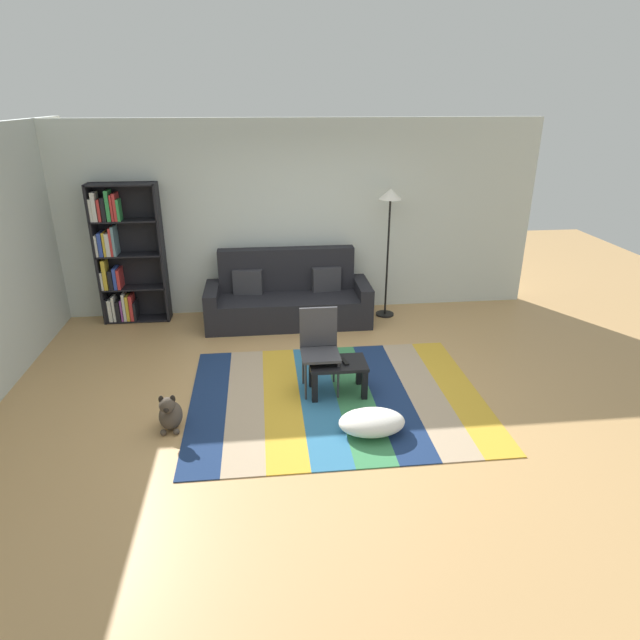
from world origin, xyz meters
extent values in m
plane|color=tan|center=(0.00, 0.00, 0.00)|extent=(14.00, 14.00, 0.00)
cube|color=silver|center=(0.00, 2.55, 1.35)|extent=(6.80, 0.10, 2.70)
cube|color=navy|center=(-1.18, -0.16, 0.01)|extent=(0.38, 2.42, 0.01)
cube|color=tan|center=(-0.80, -0.16, 0.01)|extent=(0.38, 2.42, 0.01)
cube|color=gold|center=(-0.42, -0.16, 0.01)|extent=(0.38, 2.42, 0.01)
cube|color=teal|center=(-0.04, -0.16, 0.01)|extent=(0.38, 2.42, 0.01)
cube|color=#387F4C|center=(0.35, -0.16, 0.01)|extent=(0.38, 2.42, 0.01)
cube|color=navy|center=(0.73, -0.16, 0.01)|extent=(0.38, 2.42, 0.01)
cube|color=tan|center=(1.11, -0.16, 0.01)|extent=(0.38, 2.42, 0.01)
cube|color=gold|center=(1.49, -0.16, 0.01)|extent=(0.38, 2.42, 0.01)
cube|color=black|center=(-0.23, 1.95, 0.20)|extent=(1.90, 0.80, 0.40)
cube|color=black|center=(-0.23, 2.25, 0.70)|extent=(1.90, 0.20, 0.60)
cube|color=black|center=(-1.27, 1.95, 0.28)|extent=(0.18, 0.80, 0.56)
cube|color=black|center=(0.81, 1.95, 0.28)|extent=(0.18, 0.80, 0.56)
cube|color=#333338|center=(-0.78, 2.13, 0.56)|extent=(0.42, 0.19, 0.36)
cube|color=#333338|center=(0.32, 2.13, 0.56)|extent=(0.42, 0.19, 0.36)
cube|color=black|center=(-2.78, 2.30, 0.96)|extent=(0.04, 0.28, 1.92)
cube|color=black|center=(-1.92, 2.30, 0.96)|extent=(0.04, 0.28, 1.92)
cube|color=black|center=(-2.35, 2.43, 0.96)|extent=(0.90, 0.01, 1.92)
cube|color=black|center=(-2.35, 2.30, 0.02)|extent=(0.86, 0.28, 0.02)
cube|color=black|center=(-2.35, 2.30, 0.49)|extent=(0.86, 0.28, 0.02)
cube|color=black|center=(-2.35, 2.30, 0.96)|extent=(0.86, 0.28, 0.02)
cube|color=black|center=(-2.35, 2.30, 1.43)|extent=(0.86, 0.28, 0.02)
cube|color=black|center=(-2.35, 2.30, 1.90)|extent=(0.86, 0.28, 0.02)
cube|color=black|center=(-2.75, 2.27, 0.19)|extent=(0.03, 0.20, 0.33)
cube|color=silver|center=(-2.71, 2.28, 0.18)|extent=(0.05, 0.22, 0.31)
cube|color=silver|center=(-2.65, 2.27, 0.21)|extent=(0.03, 0.21, 0.36)
cube|color=black|center=(-2.60, 2.25, 0.17)|extent=(0.05, 0.16, 0.29)
cube|color=purple|center=(-2.55, 2.26, 0.18)|extent=(0.03, 0.18, 0.30)
cube|color=silver|center=(-2.51, 2.28, 0.23)|extent=(0.04, 0.21, 0.40)
cube|color=gold|center=(-2.47, 2.27, 0.21)|extent=(0.04, 0.20, 0.36)
cube|color=red|center=(-2.41, 2.29, 0.21)|extent=(0.04, 0.24, 0.37)
cube|color=black|center=(-2.37, 2.29, 0.16)|extent=(0.03, 0.25, 0.26)
cube|color=silver|center=(-2.75, 2.26, 0.62)|extent=(0.03, 0.19, 0.25)
cube|color=gold|center=(-2.70, 2.27, 0.71)|extent=(0.05, 0.19, 0.41)
cube|color=black|center=(-2.64, 2.28, 0.63)|extent=(0.05, 0.21, 0.26)
cube|color=#334CB2|center=(-2.58, 2.29, 0.65)|extent=(0.04, 0.24, 0.30)
cube|color=red|center=(-2.53, 2.30, 0.64)|extent=(0.04, 0.26, 0.28)
cube|color=silver|center=(-2.75, 2.29, 1.11)|extent=(0.03, 0.23, 0.29)
cube|color=#334CB2|center=(-2.70, 2.29, 1.13)|extent=(0.05, 0.24, 0.32)
cube|color=gold|center=(-2.65, 2.29, 1.13)|extent=(0.03, 0.24, 0.32)
cube|color=silver|center=(-2.60, 2.29, 1.12)|extent=(0.05, 0.24, 0.31)
cube|color=red|center=(-2.56, 2.30, 1.16)|extent=(0.03, 0.26, 0.38)
cube|color=#668C99|center=(-2.52, 2.30, 1.17)|extent=(0.03, 0.26, 0.39)
cube|color=silver|center=(-2.75, 2.28, 1.58)|extent=(0.03, 0.23, 0.29)
cube|color=silver|center=(-2.70, 2.27, 1.63)|extent=(0.05, 0.20, 0.38)
cube|color=red|center=(-2.64, 2.27, 1.58)|extent=(0.03, 0.20, 0.28)
cube|color=black|center=(-2.59, 2.26, 1.59)|extent=(0.05, 0.17, 0.31)
cube|color=green|center=(-2.53, 2.28, 1.64)|extent=(0.05, 0.22, 0.40)
cube|color=red|center=(-2.48, 2.27, 1.61)|extent=(0.03, 0.20, 0.34)
cube|color=red|center=(-2.44, 2.29, 1.62)|extent=(0.04, 0.24, 0.36)
cube|color=green|center=(-2.40, 2.25, 1.58)|extent=(0.03, 0.17, 0.28)
cube|color=black|center=(0.18, -0.06, 0.35)|extent=(0.60, 0.40, 0.04)
cube|color=black|center=(-0.08, -0.22, 0.17)|extent=(0.06, 0.06, 0.32)
cube|color=black|center=(0.44, -0.22, 0.17)|extent=(0.06, 0.06, 0.32)
cube|color=black|center=(-0.08, 0.10, 0.17)|extent=(0.06, 0.06, 0.32)
cube|color=black|center=(0.44, 0.10, 0.17)|extent=(0.06, 0.06, 0.32)
ellipsoid|color=white|center=(0.39, -0.84, 0.12)|extent=(0.63, 0.42, 0.22)
ellipsoid|color=#473D33|center=(-1.50, -0.53, 0.13)|extent=(0.22, 0.30, 0.26)
sphere|color=#473D33|center=(-1.50, -0.63, 0.30)|extent=(0.15, 0.15, 0.15)
ellipsoid|color=black|center=(-1.50, -0.69, 0.29)|extent=(0.06, 0.07, 0.05)
ellipsoid|color=black|center=(-1.55, -0.61, 0.36)|extent=(0.05, 0.04, 0.08)
ellipsoid|color=black|center=(-1.45, -0.61, 0.36)|extent=(0.05, 0.04, 0.08)
sphere|color=#473D33|center=(-1.56, -0.66, 0.03)|extent=(0.06, 0.06, 0.06)
sphere|color=#473D33|center=(-1.44, -0.66, 0.03)|extent=(0.06, 0.06, 0.06)
cylinder|color=black|center=(1.18, 2.10, 0.01)|extent=(0.26, 0.26, 0.02)
cylinder|color=black|center=(1.18, 2.10, 0.85)|extent=(0.03, 0.03, 1.65)
cone|color=white|center=(1.18, 2.10, 1.75)|extent=(0.32, 0.32, 0.14)
cube|color=black|center=(0.25, -0.08, 0.38)|extent=(0.08, 0.16, 0.02)
cube|color=#38383D|center=(0.00, 0.00, 0.44)|extent=(0.40, 0.40, 0.03)
cube|color=#38383D|center=(0.00, 0.18, 0.68)|extent=(0.40, 0.03, 0.44)
cylinder|color=#38383D|center=(-0.17, -0.17, 0.21)|extent=(0.02, 0.02, 0.42)
cylinder|color=#38383D|center=(0.17, -0.17, 0.21)|extent=(0.02, 0.02, 0.42)
cylinder|color=#38383D|center=(-0.17, 0.17, 0.21)|extent=(0.02, 0.02, 0.42)
cylinder|color=#38383D|center=(0.17, 0.17, 0.21)|extent=(0.02, 0.02, 0.42)
camera|label=1|loc=(-0.57, -5.08, 2.95)|focal=30.31mm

